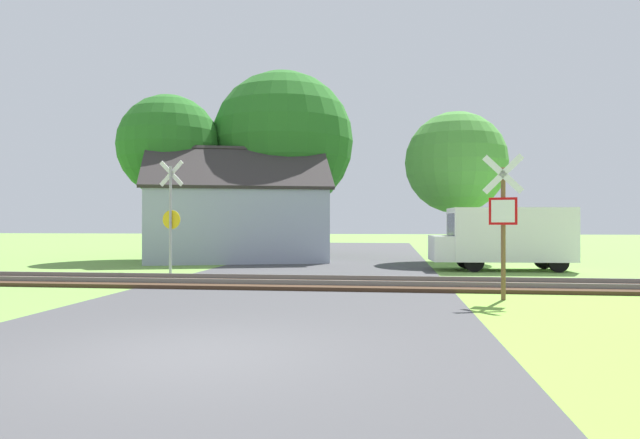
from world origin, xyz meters
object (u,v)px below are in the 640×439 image
Objects in this scene: tree_left at (169,146)px; tree_right at (456,163)px; crossing_sign_far at (171,211)px; tree_center at (283,142)px; house at (237,221)px; mail_truck at (505,236)px; stop_sign_near at (503,217)px.

tree_right is (13.30, -0.10, -0.97)m from tree_left.
tree_center is at bearing 86.37° from crossing_sign_far.
tree_center reaches higher than house.
crossing_sign_far is 10.78m from tree_center.
house is 1.18× the size of tree_left.
tree_center is at bearing 49.50° from house.
tree_left reaches higher than mail_truck.
tree_center reaches higher than mail_truck.
crossing_sign_far is 0.76× the size of mail_truck.
house is 5.35m from tree_center.
tree_left reaches higher than tree_right.
stop_sign_near is 18.60m from tree_left.
tree_center is 12.69m from mail_truck.
house is at bearing 93.36° from crossing_sign_far.
tree_right is at bearing -11.90° from house.
stop_sign_near is 0.34× the size of tree_center.
mail_truck is (1.62, 8.20, -0.59)m from stop_sign_near.
tree_right reaches higher than mail_truck.
stop_sign_near is 0.48× the size of tree_right.
tree_center is 5.58m from tree_left.
tree_right is at bearing 11.00° from mail_truck.
tree_left is at bearing -31.08° from stop_sign_near.
mail_truck is at bearing -87.13° from stop_sign_near.
house is 5.12m from tree_left.
crossing_sign_far is at bearing -143.60° from tree_right.
tree_right reaches higher than house.
tree_center is 1.20× the size of tree_left.
house reaches higher than stop_sign_near.
mail_truck is at bearing -18.10° from tree_left.
mail_truck is at bearing -36.88° from tree_center.
tree_left is (-3.15, 7.59, 3.25)m from crossing_sign_far.
stop_sign_near is 0.35× the size of house.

